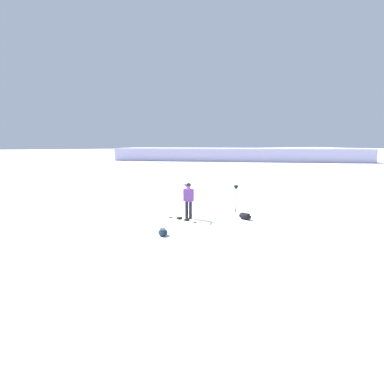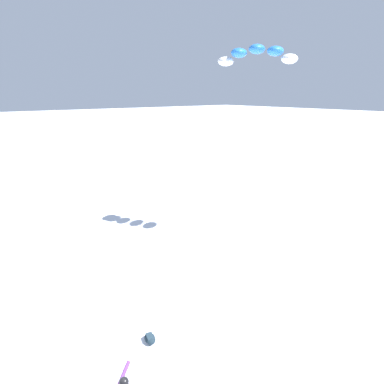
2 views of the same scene
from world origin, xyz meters
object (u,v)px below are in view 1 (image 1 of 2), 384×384
snowboarder (188,197)px  gear_bag_large (245,216)px  camera_tripod (236,193)px  snowboard (183,220)px  gear_bag_small (163,232)px

snowboarder → gear_bag_large: (1.14, 2.25, -0.83)m
snowboarder → camera_tripod: size_ratio=1.22×
snowboard → camera_tripod: size_ratio=1.21×
snowboard → gear_bag_large: bearing=70.4°
gear_bag_large → gear_bag_small: gear_bag_large is taller
camera_tripod → gear_bag_small: size_ratio=2.34×
snowboarder → gear_bag_small: size_ratio=2.86×
snowboarder → gear_bag_large: 2.66m
snowboarder → camera_tripod: 2.59m
gear_bag_small → snowboarder: bearing=138.4°
snowboarder → snowboard: bearing=-58.0°
camera_tripod → gear_bag_small: bearing=-62.1°
snowboarder → snowboard: size_ratio=1.01×
snowboard → gear_bag_large: (0.92, 2.59, 0.12)m
snowboarder → snowboard: 1.03m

